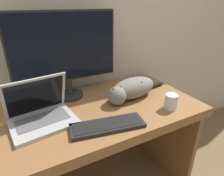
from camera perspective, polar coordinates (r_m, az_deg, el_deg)
wall_back at (r=1.37m, az=-14.35°, el=21.82°), size 6.40×0.06×2.60m
desk at (r=1.25m, az=-6.14°, el=-13.08°), size 1.35×0.68×0.76m
monitor at (r=1.22m, az=-13.93°, el=10.62°), size 0.67×0.18×0.55m
laptop at (r=1.08m, az=-20.76°, el=-7.40°), size 0.35×0.29×0.25m
external_keyboard at (r=0.99m, az=-1.33°, el=-11.33°), size 0.40×0.19×0.02m
cat at (r=1.25m, az=5.91°, el=-0.14°), size 0.51×0.20×0.14m
coffee_mug at (r=1.18m, az=17.52°, el=-4.00°), size 0.08×0.08×0.09m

